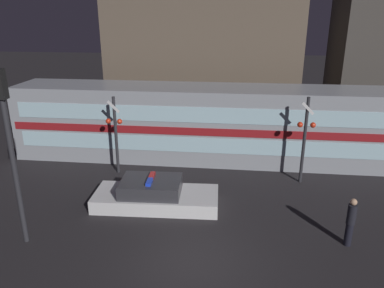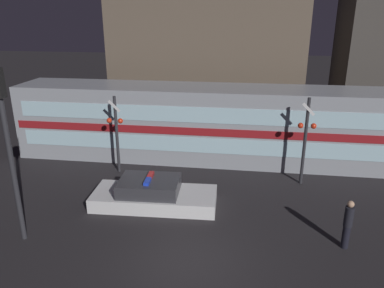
{
  "view_description": "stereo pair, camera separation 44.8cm",
  "coord_description": "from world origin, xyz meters",
  "views": [
    {
      "loc": [
        1.17,
        -9.76,
        7.4
      ],
      "look_at": [
        -0.69,
        6.12,
        1.71
      ],
      "focal_mm": 35.0,
      "sensor_mm": 36.0,
      "label": 1
    },
    {
      "loc": [
        1.61,
        -9.7,
        7.4
      ],
      "look_at": [
        -0.69,
        6.12,
        1.71
      ],
      "focal_mm": 35.0,
      "sensor_mm": 36.0,
      "label": 2
    }
  ],
  "objects": [
    {
      "name": "crossing_signal_far",
      "position": [
        -4.33,
        6.39,
        2.11
      ],
      "size": [
        0.79,
        0.34,
        3.74
      ],
      "color": "#2D2D33",
      "rests_on": "ground_plane"
    },
    {
      "name": "traffic_light_corner",
      "position": [
        -5.71,
        0.43,
        3.62
      ],
      "size": [
        0.3,
        0.46,
        5.83
      ],
      "color": "#2D2D33",
      "rests_on": "ground_plane"
    },
    {
      "name": "building_left",
      "position": [
        -0.98,
        14.87,
        4.28
      ],
      "size": [
        11.98,
        4.57,
        8.55
      ],
      "color": "brown",
      "rests_on": "ground_plane"
    },
    {
      "name": "ground_plane",
      "position": [
        0.0,
        0.0,
        0.0
      ],
      "size": [
        120.0,
        120.0,
        0.0
      ],
      "primitive_type": "plane",
      "color": "#262326"
    },
    {
      "name": "police_car",
      "position": [
        -1.87,
        3.4,
        0.44
      ],
      "size": [
        5.01,
        2.16,
        1.23
      ],
      "rotation": [
        0.0,
        0.0,
        0.04
      ],
      "color": "silver",
      "rests_on": "ground_plane"
    },
    {
      "name": "pedestrian",
      "position": [
        5.09,
        1.47,
        0.89
      ],
      "size": [
        0.29,
        0.29,
        1.72
      ],
      "color": "black",
      "rests_on": "ground_plane"
    },
    {
      "name": "train",
      "position": [
        0.44,
        8.84,
        1.9
      ],
      "size": [
        21.17,
        2.94,
        3.81
      ],
      "color": "#999EA5",
      "rests_on": "ground_plane"
    },
    {
      "name": "crossing_signal_near",
      "position": [
        4.28,
        6.28,
        2.23
      ],
      "size": [
        0.79,
        0.34,
        3.97
      ],
      "color": "#2D2D33",
      "rests_on": "ground_plane"
    }
  ]
}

